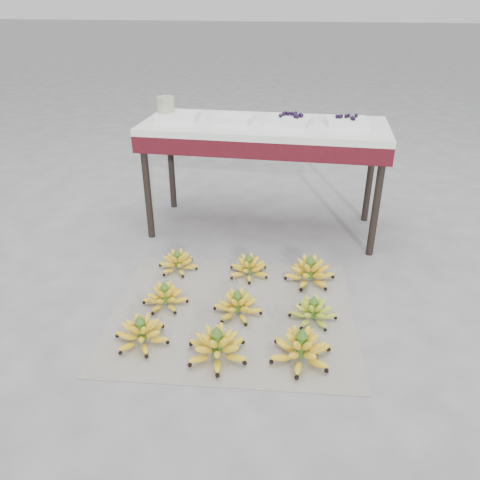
% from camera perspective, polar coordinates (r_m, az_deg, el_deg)
% --- Properties ---
extents(ground, '(60.00, 60.00, 0.00)m').
position_cam_1_polar(ground, '(2.48, 1.78, -8.74)').
color(ground, slate).
rests_on(ground, ground).
extents(newspaper_mat, '(1.34, 1.16, 0.01)m').
position_cam_1_polar(newspaper_mat, '(2.46, -0.88, -8.87)').
color(newspaper_mat, silver).
rests_on(newspaper_mat, ground).
extents(bunch_front_left, '(0.33, 0.33, 0.16)m').
position_cam_1_polar(bunch_front_left, '(2.29, -11.92, -11.06)').
color(bunch_front_left, yellow).
rests_on(bunch_front_left, newspaper_mat).
extents(bunch_front_center, '(0.35, 0.35, 0.17)m').
position_cam_1_polar(bunch_front_center, '(2.16, -2.83, -12.84)').
color(bunch_front_center, yellow).
rests_on(bunch_front_center, newspaper_mat).
extents(bunch_front_right, '(0.30, 0.30, 0.17)m').
position_cam_1_polar(bunch_front_right, '(2.17, 7.44, -13.01)').
color(bunch_front_right, yellow).
rests_on(bunch_front_right, newspaper_mat).
extents(bunch_mid_left, '(0.24, 0.24, 0.14)m').
position_cam_1_polar(bunch_mid_left, '(2.52, -9.11, -6.87)').
color(bunch_mid_left, yellow).
rests_on(bunch_mid_left, newspaper_mat).
extents(bunch_mid_center, '(0.29, 0.29, 0.15)m').
position_cam_1_polar(bunch_mid_center, '(2.42, -0.30, -7.97)').
color(bunch_mid_center, yellow).
rests_on(bunch_mid_center, newspaper_mat).
extents(bunch_mid_right, '(0.26, 0.26, 0.14)m').
position_cam_1_polar(bunch_mid_right, '(2.41, 8.89, -8.59)').
color(bunch_mid_right, '#83A727').
rests_on(bunch_mid_right, newspaper_mat).
extents(bunch_back_left, '(0.27, 0.27, 0.14)m').
position_cam_1_polar(bunch_back_left, '(2.82, -7.60, -2.73)').
color(bunch_back_left, yellow).
rests_on(bunch_back_left, newspaper_mat).
extents(bunch_back_center, '(0.28, 0.28, 0.14)m').
position_cam_1_polar(bunch_back_center, '(2.74, 1.07, -3.38)').
color(bunch_back_center, yellow).
rests_on(bunch_back_center, newspaper_mat).
extents(bunch_back_right, '(0.29, 0.29, 0.17)m').
position_cam_1_polar(bunch_back_right, '(2.71, 8.50, -3.88)').
color(bunch_back_right, yellow).
rests_on(bunch_back_right, newspaper_mat).
extents(vendor_table, '(1.56, 0.62, 0.75)m').
position_cam_1_polar(vendor_table, '(3.10, 2.94, 12.54)').
color(vendor_table, black).
rests_on(vendor_table, ground).
extents(tray_far_left, '(0.27, 0.20, 0.04)m').
position_cam_1_polar(tray_far_left, '(3.19, -7.60, 14.78)').
color(tray_far_left, silver).
rests_on(tray_far_left, vendor_table).
extents(tray_left, '(0.28, 0.22, 0.04)m').
position_cam_1_polar(tray_left, '(3.09, -0.74, 14.56)').
color(tray_left, silver).
rests_on(tray_left, vendor_table).
extents(tray_right, '(0.30, 0.25, 0.07)m').
position_cam_1_polar(tray_right, '(3.05, 5.99, 14.33)').
color(tray_right, silver).
rests_on(tray_right, vendor_table).
extents(tray_far_right, '(0.28, 0.23, 0.07)m').
position_cam_1_polar(tray_far_right, '(3.08, 12.85, 13.92)').
color(tray_far_right, silver).
rests_on(tray_far_right, vendor_table).
extents(glass_jar, '(0.13, 0.13, 0.14)m').
position_cam_1_polar(glass_jar, '(3.20, -9.00, 15.63)').
color(glass_jar, '#E3F0BF').
rests_on(glass_jar, vendor_table).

